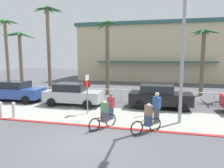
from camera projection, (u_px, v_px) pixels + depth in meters
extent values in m
plane|color=#4C4C51|center=(124.00, 98.00, 18.33)|extent=(80.00, 80.00, 0.00)
cube|color=#9E9E93|center=(109.00, 116.00, 12.72)|extent=(44.00, 4.00, 0.02)
cube|color=maroon|center=(101.00, 127.00, 10.79)|extent=(44.00, 0.24, 0.03)
cube|color=beige|center=(155.00, 54.00, 34.06)|extent=(23.51, 10.79, 8.28)
cube|color=#2D605B|center=(156.00, 27.00, 33.47)|extent=(24.11, 11.39, 0.50)
cube|color=#2D605B|center=(154.00, 62.00, 28.52)|extent=(16.46, 1.20, 0.16)
cylinder|color=white|center=(122.00, 90.00, 16.74)|extent=(23.58, 0.08, 0.08)
cylinder|color=white|center=(0.00, 90.00, 19.41)|extent=(0.08, 0.08, 1.00)
cylinder|color=white|center=(22.00, 91.00, 18.89)|extent=(0.08, 0.08, 1.00)
cylinder|color=white|center=(45.00, 92.00, 18.37)|extent=(0.08, 0.08, 1.00)
cylinder|color=white|center=(69.00, 93.00, 17.85)|extent=(0.08, 0.08, 1.00)
cylinder|color=white|center=(94.00, 95.00, 17.33)|extent=(0.08, 0.08, 1.00)
cylinder|color=white|center=(121.00, 96.00, 16.81)|extent=(0.08, 0.08, 1.00)
cylinder|color=white|center=(150.00, 97.00, 16.29)|extent=(0.08, 0.08, 1.00)
cylinder|color=white|center=(181.00, 98.00, 15.77)|extent=(0.08, 0.08, 1.00)
cylinder|color=white|center=(214.00, 100.00, 15.25)|extent=(0.08, 0.08, 1.00)
cylinder|color=gray|center=(87.00, 97.00, 13.16)|extent=(0.08, 0.08, 2.20)
cube|color=white|center=(87.00, 78.00, 12.99)|extent=(0.04, 0.56, 0.36)
cylinder|color=red|center=(87.00, 84.00, 13.05)|extent=(0.52, 0.03, 0.52)
cylinder|color=white|center=(14.00, 111.00, 12.29)|extent=(0.20, 0.20, 0.85)
sphere|color=white|center=(13.00, 104.00, 12.23)|extent=(0.20, 0.20, 0.20)
cylinder|color=white|center=(1.00, 111.00, 12.36)|extent=(0.20, 0.20, 0.85)
sphere|color=white|center=(0.00, 103.00, 12.30)|extent=(0.20, 0.20, 0.20)
cylinder|color=#9EA0A5|center=(183.00, 56.00, 10.98)|extent=(0.18, 0.18, 7.50)
cylinder|color=#756047|center=(7.00, 55.00, 23.21)|extent=(0.36, 0.36, 7.76)
cone|color=#387F3D|center=(12.00, 22.00, 22.52)|extent=(1.88, 0.32, 0.69)
cone|color=#387F3D|center=(13.00, 22.00, 23.22)|extent=(1.30, 1.52, 0.63)
cone|color=#387F3D|center=(9.00, 23.00, 23.63)|extent=(0.73, 1.92, 0.68)
cone|color=#387F3D|center=(2.00, 23.00, 23.16)|extent=(1.51, 0.95, 0.76)
cone|color=#387F3D|center=(5.00, 21.00, 22.01)|extent=(1.27, 1.48, 0.61)
cylinder|color=#756047|center=(21.00, 63.00, 21.46)|extent=(0.36, 0.36, 6.14)
cone|color=#235B2D|center=(25.00, 35.00, 20.94)|extent=(1.34, 0.32, 0.74)
cone|color=#235B2D|center=(28.00, 36.00, 21.76)|extent=(1.25, 1.85, 0.75)
cone|color=#235B2D|center=(20.00, 35.00, 21.64)|extent=(0.92, 1.27, 0.62)
cone|color=#235B2D|center=(12.00, 35.00, 21.27)|extent=(1.82, 0.32, 0.64)
cone|color=#235B2D|center=(10.00, 34.00, 20.42)|extent=(1.21, 1.77, 0.67)
cone|color=#235B2D|center=(18.00, 34.00, 20.33)|extent=(1.10, 1.59, 0.69)
cylinder|color=#756047|center=(49.00, 51.00, 20.27)|extent=(0.36, 0.36, 8.47)
cone|color=#235B2D|center=(56.00, 9.00, 19.53)|extent=(1.91, 0.32, 0.78)
cone|color=#235B2D|center=(56.00, 11.00, 20.16)|extent=(1.45, 1.45, 0.69)
cone|color=#235B2D|center=(51.00, 11.00, 20.41)|extent=(0.32, 1.49, 0.60)
cone|color=#235B2D|center=(45.00, 11.00, 20.34)|extent=(1.33, 1.33, 0.74)
cone|color=#235B2D|center=(40.00, 10.00, 19.90)|extent=(1.69, 0.32, 0.62)
cone|color=#235B2D|center=(41.00, 8.00, 19.40)|extent=(1.14, 1.14, 0.60)
cone|color=#235B2D|center=(43.00, 8.00, 18.95)|extent=(0.32, 1.68, 0.72)
cone|color=#235B2D|center=(50.00, 7.00, 18.97)|extent=(1.52, 1.52, 0.64)
cylinder|color=brown|center=(107.00, 59.00, 19.66)|extent=(0.36, 0.36, 6.99)
cone|color=#235B2D|center=(114.00, 23.00, 19.08)|extent=(1.30, 0.32, 0.63)
cone|color=#235B2D|center=(115.00, 24.00, 19.65)|extent=(1.45, 1.45, 0.58)
cone|color=#235B2D|center=(109.00, 25.00, 19.94)|extent=(0.32, 1.58, 0.60)
cone|color=#235B2D|center=(102.00, 26.00, 20.01)|extent=(1.62, 1.62, 0.84)
cone|color=#235B2D|center=(99.00, 24.00, 19.39)|extent=(1.74, 0.32, 0.65)
cone|color=#235B2D|center=(102.00, 23.00, 18.89)|extent=(1.14, 1.14, 0.65)
cone|color=#235B2D|center=(105.00, 22.00, 18.40)|extent=(0.32, 1.71, 0.58)
cone|color=#235B2D|center=(112.00, 22.00, 18.55)|extent=(1.38, 1.38, 0.63)
cylinder|color=brown|center=(202.00, 64.00, 19.10)|extent=(0.36, 0.36, 6.12)
cone|color=#235B2D|center=(213.00, 32.00, 18.54)|extent=(1.56, 0.32, 0.64)
cone|color=#235B2D|center=(207.00, 33.00, 19.28)|extent=(1.10, 1.58, 0.60)
cone|color=#235B2D|center=(198.00, 33.00, 19.45)|extent=(1.09, 1.57, 0.70)
cone|color=#235B2D|center=(197.00, 32.00, 18.85)|extent=(1.36, 0.32, 0.58)
cone|color=#235B2D|center=(201.00, 33.00, 18.20)|extent=(1.05, 1.51, 0.83)
cone|color=#235B2D|center=(211.00, 31.00, 17.94)|extent=(1.12, 1.62, 0.67)
cube|color=#284793|center=(17.00, 93.00, 16.98)|extent=(4.40, 1.80, 0.80)
cube|color=#1E2328|center=(14.00, 84.00, 16.94)|extent=(2.29, 1.58, 0.56)
cylinder|color=black|center=(39.00, 96.00, 17.59)|extent=(0.66, 0.22, 0.66)
cylinder|color=black|center=(25.00, 100.00, 15.85)|extent=(0.66, 0.22, 0.66)
cylinder|color=black|center=(11.00, 95.00, 18.21)|extent=(0.66, 0.22, 0.66)
cube|color=#B2B7BC|center=(74.00, 96.00, 15.56)|extent=(4.40, 1.80, 0.80)
cube|color=#1E2328|center=(71.00, 87.00, 15.52)|extent=(2.29, 1.58, 0.56)
cylinder|color=black|center=(95.00, 99.00, 16.17)|extent=(0.66, 0.22, 0.66)
cylinder|color=black|center=(87.00, 105.00, 14.43)|extent=(0.66, 0.22, 0.66)
cylinder|color=black|center=(62.00, 98.00, 16.79)|extent=(0.66, 0.22, 0.66)
cylinder|color=black|center=(51.00, 103.00, 15.05)|extent=(0.66, 0.22, 0.66)
cube|color=black|center=(160.00, 98.00, 14.70)|extent=(4.40, 1.80, 0.80)
cube|color=#1E2328|center=(157.00, 89.00, 14.66)|extent=(2.29, 1.58, 0.56)
cylinder|color=black|center=(179.00, 102.00, 15.31)|extent=(0.66, 0.22, 0.66)
cylinder|color=black|center=(182.00, 108.00, 13.57)|extent=(0.66, 0.22, 0.66)
cylinder|color=black|center=(142.00, 100.00, 15.93)|extent=(0.66, 0.22, 0.66)
cylinder|color=black|center=(139.00, 105.00, 14.19)|extent=(0.66, 0.22, 0.66)
torus|color=black|center=(137.00, 128.00, 9.67)|extent=(0.59, 0.51, 0.72)
torus|color=black|center=(155.00, 125.00, 10.16)|extent=(0.59, 0.51, 0.72)
cylinder|color=gold|center=(150.00, 123.00, 9.99)|extent=(0.56, 0.48, 0.35)
cylinder|color=gold|center=(141.00, 122.00, 9.74)|extent=(0.33, 0.28, 0.07)
cylinder|color=gold|center=(148.00, 122.00, 9.94)|extent=(0.05, 0.05, 0.44)
cylinder|color=silver|center=(138.00, 117.00, 9.61)|extent=(0.41, 0.35, 0.04)
cube|color=#384C7A|center=(148.00, 121.00, 9.93)|extent=(0.43, 0.42, 0.52)
cube|color=#93705B|center=(149.00, 110.00, 9.86)|extent=(0.42, 0.43, 0.52)
sphere|color=beige|center=(149.00, 106.00, 9.83)|extent=(0.22, 0.22, 0.22)
torus|color=black|center=(94.00, 125.00, 10.12)|extent=(0.46, 0.63, 0.72)
torus|color=black|center=(111.00, 120.00, 10.86)|extent=(0.46, 0.63, 0.72)
cylinder|color=red|center=(106.00, 119.00, 10.62)|extent=(0.43, 0.60, 0.35)
cylinder|color=red|center=(98.00, 118.00, 10.24)|extent=(0.26, 0.34, 0.07)
cylinder|color=red|center=(105.00, 118.00, 10.54)|extent=(0.05, 0.05, 0.44)
cylinder|color=silver|center=(95.00, 114.00, 10.08)|extent=(0.31, 0.43, 0.04)
cube|color=#4C4C51|center=(105.00, 117.00, 10.53)|extent=(0.41, 0.42, 0.52)
cube|color=#4C7F51|center=(105.00, 107.00, 10.46)|extent=(0.43, 0.41, 0.52)
sphere|color=beige|center=(104.00, 103.00, 10.43)|extent=(0.22, 0.22, 0.22)
cylinder|color=#4C4C51|center=(156.00, 116.00, 11.39)|extent=(0.44, 0.44, 0.85)
cube|color=#2D5699|center=(157.00, 103.00, 11.29)|extent=(0.48, 0.43, 0.65)
sphere|color=beige|center=(157.00, 94.00, 11.23)|extent=(0.23, 0.23, 0.23)
cylinder|color=#384C7A|center=(111.00, 113.00, 12.12)|extent=(0.43, 0.43, 0.75)
cube|color=#A33338|center=(111.00, 102.00, 12.03)|extent=(0.47, 0.41, 0.58)
sphere|color=brown|center=(111.00, 95.00, 11.97)|extent=(0.21, 0.21, 0.21)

